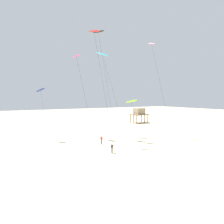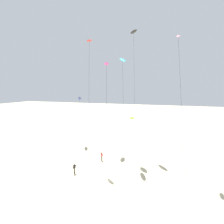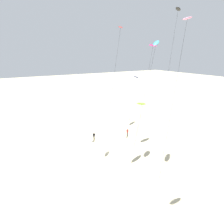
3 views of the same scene
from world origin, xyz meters
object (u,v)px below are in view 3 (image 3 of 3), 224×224
at_px(kite_red, 120,30).
at_px(kite_magenta, 153,46).
at_px(kite_flyer_nearest, 94,136).
at_px(kite_lime, 141,104).
at_px(kite_navy, 136,77).
at_px(kite_black, 178,10).
at_px(kite_cyan, 156,44).
at_px(kite_flyer_middle, 127,132).
at_px(kite_pink, 187,21).

xyz_separation_m(kite_red, kite_magenta, (-0.24, 8.58, -2.84)).
xyz_separation_m(kite_magenta, kite_flyer_nearest, (0.38, -14.68, -17.46)).
height_order(kite_lime, kite_navy, kite_navy).
bearing_deg(kite_lime, kite_magenta, 131.53).
relative_size(kite_red, kite_black, 0.88).
xyz_separation_m(kite_lime, kite_black, (-2.48, 9.79, 15.99)).
distance_m(kite_magenta, kite_flyer_nearest, 22.82).
relative_size(kite_lime, kite_magenta, 0.48).
bearing_deg(kite_black, kite_flyer_nearest, -109.49).
bearing_deg(kite_flyer_nearest, kite_lime, 34.48).
height_order(kite_cyan, kite_magenta, kite_cyan).
relative_size(kite_black, kite_magenta, 1.32).
height_order(kite_cyan, kite_flyer_middle, kite_cyan).
relative_size(kite_red, kite_lime, 2.40).
distance_m(kite_lime, kite_black, 18.92).
distance_m(kite_pink, kite_flyer_middle, 23.96).
distance_m(kite_red, kite_flyer_middle, 20.41).
bearing_deg(kite_lime, kite_pink, 13.57).
bearing_deg(kite_red, kite_cyan, 49.08).
bearing_deg(kite_red, kite_pink, 3.60).
height_order(kite_pink, kite_flyer_middle, kite_pink).
height_order(kite_lime, kite_magenta, kite_magenta).
distance_m(kite_pink, kite_black, 12.82).
xyz_separation_m(kite_flyer_nearest, kite_flyer_middle, (1.72, 6.98, 0.00)).
xyz_separation_m(kite_black, kite_flyer_middle, (-3.65, -8.20, -23.65)).
bearing_deg(kite_flyer_nearest, kite_magenta, 91.48).
xyz_separation_m(kite_red, kite_cyan, (4.45, 5.13, -2.55)).
bearing_deg(kite_black, kite_flyer_middle, -114.00).
bearing_deg(kite_red, kite_navy, 127.24).
relative_size(kite_pink, kite_navy, 1.91).
xyz_separation_m(kite_lime, kite_flyer_middle, (-6.13, 1.59, -7.65)).
distance_m(kite_pink, kite_magenta, 17.07).
bearing_deg(kite_magenta, kite_flyer_middle, -74.76).
xyz_separation_m(kite_red, kite_navy, (-7.76, 10.21, -10.34)).
bearing_deg(kite_magenta, kite_navy, 167.76).
relative_size(kite_pink, kite_lime, 2.40).
bearing_deg(kite_pink, kite_magenta, 152.99).
bearing_deg(kite_navy, kite_magenta, -12.24).
distance_m(kite_flyer_nearest, kite_flyer_middle, 7.19).
bearing_deg(kite_cyan, kite_flyer_middle, -121.36).
relative_size(kite_cyan, kite_magenta, 1.03).
bearing_deg(kite_lime, kite_red, 174.93).
relative_size(kite_magenta, kite_flyer_nearest, 11.32).
height_order(kite_cyan, kite_black, kite_black).
height_order(kite_magenta, kite_flyer_nearest, kite_magenta).
bearing_deg(kite_pink, kite_red, -176.40).
distance_m(kite_cyan, kite_black, 7.17).
relative_size(kite_lime, kite_navy, 0.79).
bearing_deg(kite_red, kite_flyer_middle, 25.32).
bearing_deg(kite_magenta, kite_flyer_nearest, -88.52).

